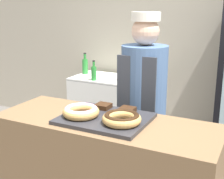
% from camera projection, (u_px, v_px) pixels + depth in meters
% --- Properties ---
extents(wall_back, '(8.00, 0.06, 2.70)m').
position_uv_depth(wall_back, '(188.00, 35.00, 3.73)').
color(wall_back, '#BCB29E').
rests_on(wall_back, ground_plane).
extents(serving_tray, '(0.55, 0.44, 0.02)m').
position_uv_depth(serving_tray, '(105.00, 119.00, 1.98)').
color(serving_tray, '#2D2D33').
rests_on(serving_tray, display_counter).
extents(donut_light_glaze, '(0.24, 0.24, 0.06)m').
position_uv_depth(donut_light_glaze, '(81.00, 111.00, 1.99)').
color(donut_light_glaze, tan).
rests_on(donut_light_glaze, serving_tray).
extents(donut_chocolate_glaze, '(0.24, 0.24, 0.06)m').
position_uv_depth(donut_chocolate_glaze, '(122.00, 118.00, 1.86)').
color(donut_chocolate_glaze, tan).
rests_on(donut_chocolate_glaze, serving_tray).
extents(brownie_back_left, '(0.10, 0.10, 0.03)m').
position_uv_depth(brownie_back_left, '(103.00, 106.00, 2.14)').
color(brownie_back_left, '#382111').
rests_on(brownie_back_left, serving_tray).
extents(brownie_back_right, '(0.10, 0.10, 0.03)m').
position_uv_depth(brownie_back_right, '(127.00, 110.00, 2.06)').
color(brownie_back_right, '#382111').
rests_on(brownie_back_right, serving_tray).
extents(baker_person, '(0.36, 0.36, 1.64)m').
position_uv_depth(baker_person, '(143.00, 110.00, 2.53)').
color(baker_person, '#4C4C51').
rests_on(baker_person, ground_plane).
extents(chest_freezer, '(0.91, 0.57, 0.82)m').
position_uv_depth(chest_freezer, '(110.00, 108.00, 4.00)').
color(chest_freezer, white).
rests_on(chest_freezer, ground_plane).
extents(bottle_green, '(0.07, 0.07, 0.28)m').
position_uv_depth(bottle_green, '(85.00, 66.00, 4.09)').
color(bottle_green, '#2D8C38').
rests_on(bottle_green, chest_freezer).
extents(bottle_green_b, '(0.06, 0.06, 0.24)m').
position_uv_depth(bottle_green_b, '(94.00, 73.00, 3.73)').
color(bottle_green_b, '#2D8C38').
rests_on(bottle_green_b, chest_freezer).
extents(bottle_orange, '(0.06, 0.06, 0.23)m').
position_uv_depth(bottle_orange, '(135.00, 70.00, 3.89)').
color(bottle_orange, orange).
rests_on(bottle_orange, chest_freezer).
extents(bottle_green_b_b, '(0.06, 0.06, 0.23)m').
position_uv_depth(bottle_green_b_b, '(121.00, 73.00, 3.70)').
color(bottle_green_b_b, '#2D8C38').
rests_on(bottle_green_b_b, chest_freezer).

